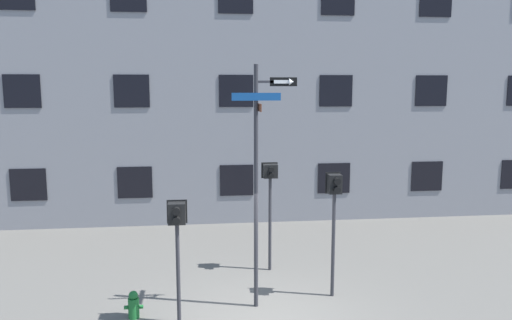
# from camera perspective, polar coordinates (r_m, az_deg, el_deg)

# --- Properties ---
(ground_plane) EXTENTS (60.00, 60.00, 0.00)m
(ground_plane) POSITION_cam_1_polar(r_m,az_deg,el_deg) (10.67, 0.96, -17.82)
(ground_plane) COLOR #595651
(building_facade) EXTENTS (24.00, 0.63, 12.17)m
(building_facade) POSITION_cam_1_polar(r_m,az_deg,el_deg) (17.22, -2.40, 12.97)
(building_facade) COLOR gray
(building_facade) RESTS_ON ground_plane
(street_sign_pole) EXTENTS (1.34, 0.76, 5.16)m
(street_sign_pole) POSITION_cam_1_polar(r_m,az_deg,el_deg) (10.37, 0.33, -1.07)
(street_sign_pole) COLOR #2D2D33
(street_sign_pole) RESTS_ON ground_plane
(pedestrian_signal_left) EXTENTS (0.40, 0.40, 2.50)m
(pedestrian_signal_left) POSITION_cam_1_polar(r_m,az_deg,el_deg) (9.97, -9.01, -7.58)
(pedestrian_signal_left) COLOR #2D2D33
(pedestrian_signal_left) RESTS_ON ground_plane
(pedestrian_signal_right) EXTENTS (0.34, 0.40, 2.83)m
(pedestrian_signal_right) POSITION_cam_1_polar(r_m,az_deg,el_deg) (11.19, 8.94, -4.68)
(pedestrian_signal_right) COLOR #2D2D33
(pedestrian_signal_right) RESTS_ON ground_plane
(pedestrian_signal_across) EXTENTS (0.42, 0.40, 2.80)m
(pedestrian_signal_across) POSITION_cam_1_polar(r_m,az_deg,el_deg) (12.65, 1.63, -3.04)
(pedestrian_signal_across) COLOR #2D2D33
(pedestrian_signal_across) RESTS_ON ground_plane
(fire_hydrant) EXTENTS (0.38, 0.22, 0.58)m
(fire_hydrant) POSITION_cam_1_polar(r_m,az_deg,el_deg) (10.93, -13.81, -15.80)
(fire_hydrant) COLOR #196028
(fire_hydrant) RESTS_ON ground_plane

